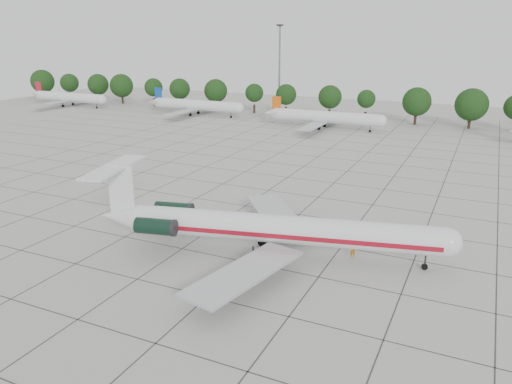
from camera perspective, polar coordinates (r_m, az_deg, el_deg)
ground at (r=63.08m, az=-4.45°, el=-3.78°), size 260.00×260.00×0.00m
apron_joints at (r=75.70m, az=1.13°, el=-0.01°), size 170.00×170.00×0.02m
main_airliner at (r=53.43m, az=0.83°, el=-4.07°), size 38.59×29.89×9.15m
ground_crew at (r=54.92m, az=11.01°, el=-6.54°), size 0.70×0.61×1.62m
bg_airliner_a at (r=176.74m, az=-20.59°, el=10.09°), size 28.24×27.20×7.40m
bg_airliner_b at (r=148.43m, az=-6.83°, el=9.81°), size 28.24×27.20×7.40m
bg_airliner_c at (r=127.21m, az=7.91°, el=8.46°), size 28.24×27.20×7.40m
tree_line at (r=142.95m, az=8.46°, el=10.69°), size 249.86×8.44×10.22m
floodlight_mast at (r=154.94m, az=2.70°, el=14.47°), size 1.60×1.60×25.45m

